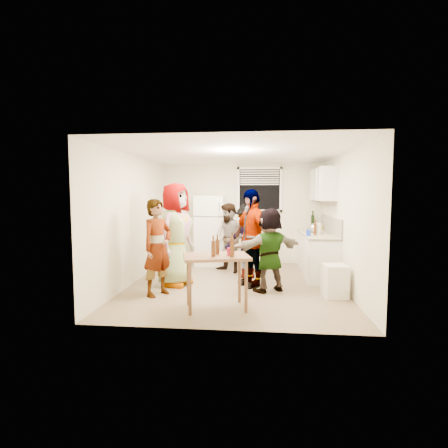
# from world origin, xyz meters

# --- Properties ---
(room) EXTENTS (4.00, 4.50, 2.50)m
(room) POSITION_xyz_m (0.00, 0.00, 0.00)
(room) COLOR beige
(room) RESTS_ON ground
(window) EXTENTS (1.12, 0.10, 1.06)m
(window) POSITION_xyz_m (0.45, 2.21, 1.85)
(window) COLOR white
(window) RESTS_ON room
(refrigerator) EXTENTS (0.70, 0.70, 1.70)m
(refrigerator) POSITION_xyz_m (-0.75, 1.88, 0.85)
(refrigerator) COLOR white
(refrigerator) RESTS_ON ground
(counter_lower) EXTENTS (0.60, 2.20, 0.86)m
(counter_lower) POSITION_xyz_m (1.70, 1.15, 0.43)
(counter_lower) COLOR white
(counter_lower) RESTS_ON ground
(countertop) EXTENTS (0.64, 2.22, 0.04)m
(countertop) POSITION_xyz_m (1.70, 1.15, 0.88)
(countertop) COLOR beige
(countertop) RESTS_ON counter_lower
(backsplash) EXTENTS (0.03, 2.20, 0.36)m
(backsplash) POSITION_xyz_m (1.99, 1.15, 1.08)
(backsplash) COLOR beige
(backsplash) RESTS_ON countertop
(upper_cabinets) EXTENTS (0.34, 1.60, 0.70)m
(upper_cabinets) POSITION_xyz_m (1.83, 1.35, 1.95)
(upper_cabinets) COLOR white
(upper_cabinets) RESTS_ON room
(kettle) EXTENTS (0.33, 0.30, 0.22)m
(kettle) POSITION_xyz_m (1.65, 1.13, 0.90)
(kettle) COLOR silver
(kettle) RESTS_ON countertop
(paper_towel) EXTENTS (0.11, 0.11, 0.24)m
(paper_towel) POSITION_xyz_m (1.68, 0.84, 0.90)
(paper_towel) COLOR white
(paper_towel) RESTS_ON countertop
(wine_bottle) EXTENTS (0.08, 0.08, 0.32)m
(wine_bottle) POSITION_xyz_m (1.75, 2.10, 0.90)
(wine_bottle) COLOR black
(wine_bottle) RESTS_ON countertop
(beer_bottle_counter) EXTENTS (0.06, 0.06, 0.23)m
(beer_bottle_counter) POSITION_xyz_m (1.60, 0.76, 0.90)
(beer_bottle_counter) COLOR #47230C
(beer_bottle_counter) RESTS_ON countertop
(blue_cup) EXTENTS (0.09, 0.09, 0.12)m
(blue_cup) POSITION_xyz_m (1.44, 0.57, 0.90)
(blue_cup) COLOR #1434D3
(blue_cup) RESTS_ON countertop
(picture_frame) EXTENTS (0.02, 0.16, 0.13)m
(picture_frame) POSITION_xyz_m (1.92, 1.83, 0.97)
(picture_frame) COLOR gold
(picture_frame) RESTS_ON countertop
(trash_bin) EXTENTS (0.42, 0.42, 0.55)m
(trash_bin) POSITION_xyz_m (1.73, -0.62, 0.25)
(trash_bin) COLOR silver
(trash_bin) RESTS_ON ground
(serving_table) EXTENTS (1.10, 0.87, 0.82)m
(serving_table) POSITION_xyz_m (-0.20, -1.41, 0.00)
(serving_table) COLOR brown
(serving_table) RESTS_ON ground
(beer_bottle_table) EXTENTS (0.07, 0.07, 0.25)m
(beer_bottle_table) POSITION_xyz_m (0.04, -1.39, 0.82)
(beer_bottle_table) COLOR #47230C
(beer_bottle_table) RESTS_ON serving_table
(red_cup) EXTENTS (0.09, 0.09, 0.11)m
(red_cup) POSITION_xyz_m (0.01, -1.38, 0.82)
(red_cup) COLOR #B70D33
(red_cup) RESTS_ON serving_table
(guest_grey) EXTENTS (2.14, 1.49, 0.62)m
(guest_grey) POSITION_xyz_m (-1.13, -0.11, 0.00)
(guest_grey) COLOR gray
(guest_grey) RESTS_ON ground
(guest_stripe) EXTENTS (1.73, 1.38, 0.40)m
(guest_stripe) POSITION_xyz_m (-1.28, -0.80, 0.00)
(guest_stripe) COLOR #141933
(guest_stripe) RESTS_ON ground
(guest_back_left) EXTENTS (1.54, 1.67, 0.58)m
(guest_back_left) POSITION_xyz_m (-0.21, 1.06, 0.00)
(guest_back_left) COLOR brown
(guest_back_left) RESTS_ON ground
(guest_back_right) EXTENTS (1.09, 1.60, 0.57)m
(guest_back_right) POSITION_xyz_m (0.22, 0.62, 0.00)
(guest_back_right) COLOR #414046
(guest_back_right) RESTS_ON ground
(guest_black) EXTENTS (2.12, 1.93, 0.45)m
(guest_black) POSITION_xyz_m (0.30, -0.03, 0.00)
(guest_black) COLOR black
(guest_black) RESTS_ON ground
(guest_orange) EXTENTS (1.96, 2.00, 0.44)m
(guest_orange) POSITION_xyz_m (0.63, -0.36, 0.00)
(guest_orange) COLOR #BC7C4D
(guest_orange) RESTS_ON ground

